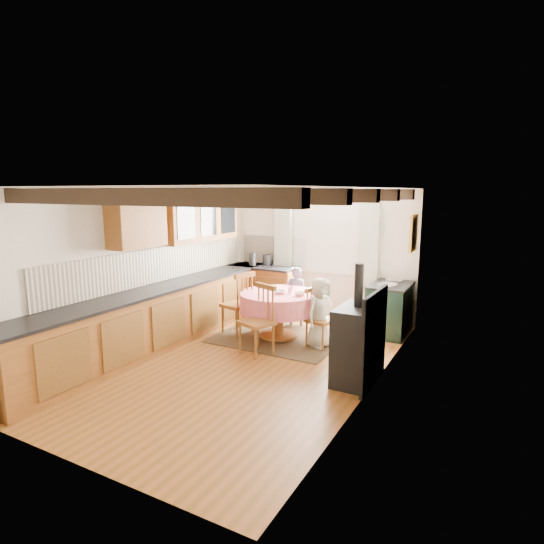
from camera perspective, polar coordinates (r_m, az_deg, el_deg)
The scene contains 40 objects.
floor at distance 6.41m, azimuth -3.47°, elevation -11.31°, with size 3.60×5.50×0.00m, color #A15828.
ceiling at distance 5.96m, azimuth -3.72°, elevation 10.67°, with size 3.60×5.50×0.00m, color white.
wall_back at distance 8.50m, azimuth 6.27°, elevation 2.41°, with size 3.60×0.00×2.40m, color silver.
wall_front at distance 4.08m, azimuth -24.65°, elevation -7.21°, with size 3.60×0.00×2.40m, color silver.
wall_left at distance 7.18m, azimuth -15.89°, elevation 0.61°, with size 0.00×5.50×2.40m, color silver.
wall_right at distance 5.36m, azimuth 12.99°, elevation -2.47°, with size 0.00×5.50×2.40m, color silver.
beam_a at distance 4.39m, azimuth -17.87°, elevation 9.15°, with size 3.60×0.16×0.16m, color black.
beam_b at distance 5.14m, azimuth -9.72°, elevation 9.60°, with size 3.60×0.16×0.16m, color black.
beam_c at distance 5.96m, azimuth -3.71°, elevation 9.80°, with size 3.60×0.16×0.16m, color black.
beam_d at distance 6.83m, azimuth 0.81°, elevation 9.89°, with size 3.60×0.16×0.16m, color black.
beam_e at distance 7.73m, azimuth 4.30°, elevation 9.92°, with size 3.60×0.16×0.16m, color black.
splash_left at distance 7.38m, azimuth -14.16°, elevation 0.95°, with size 0.02×4.50×0.55m, color beige.
splash_back at distance 8.90m, azimuth 0.24°, elevation 2.83°, with size 1.40×0.02×0.55m, color beige.
base_cabinet_left at distance 7.14m, azimuth -13.85°, elevation -5.60°, with size 0.60×5.30×0.88m, color #945123.
base_cabinet_back at distance 8.81m, azimuth -0.91°, elevation -2.26°, with size 1.30×0.60×0.88m, color #945123.
worktop_left at distance 7.01m, azimuth -13.89°, elevation -2.01°, with size 0.64×5.30×0.04m, color black.
worktop_back at distance 8.71m, azimuth -0.98°, elevation 0.67°, with size 1.30×0.64×0.04m, color black.
wall_cabinet_glass at distance 7.89m, azimuth -9.15°, elevation 7.21°, with size 0.34×1.80×0.90m, color #945123.
wall_cabinet_solid at distance 6.76m, azimuth -16.91°, elevation 5.97°, with size 0.34×0.90×0.70m, color #945123.
window_frame at distance 8.40m, azimuth 6.92°, elevation 5.05°, with size 1.34×0.03×1.54m, color white.
window_pane at distance 8.41m, azimuth 6.93°, elevation 5.06°, with size 1.20×0.01×1.40m, color white.
curtain_left at distance 8.73m, azimuth 1.44°, elevation 2.02°, with size 0.35×0.10×2.10m, color #AEBFA0.
curtain_right at distance 8.11m, azimuth 12.21°, elevation 1.14°, with size 0.35×0.10×2.10m, color #AEBFA0.
curtain_rod at distance 8.29m, azimuth 6.79°, elevation 9.14°, with size 0.03×0.03×2.00m, color black.
wall_picture at distance 7.51m, azimuth 17.66°, elevation 4.79°, with size 0.04×0.50×0.60m, color gold.
wall_plate at distance 8.08m, azimuth 13.20°, elevation 5.36°, with size 0.30×0.30×0.02m, color silver.
rug at distance 7.34m, azimuth 0.87°, elevation -8.40°, with size 1.97×1.53×0.01m, color #403317.
dining_table at distance 7.23m, azimuth 0.88°, elevation -5.60°, with size 1.26×1.26×0.76m, color #F65686, non-canonical shape.
chair_near at distance 6.52m, azimuth -2.00°, elevation -6.16°, with size 0.44×0.46×1.03m, color #97642B, non-canonical shape.
chair_left at distance 7.47m, azimuth -4.44°, elevation -3.90°, with size 0.45×0.47×1.06m, color #97642B, non-canonical shape.
chair_right at distance 6.86m, azimuth 6.29°, elevation -5.84°, with size 0.39×0.41×0.92m, color #97642B, non-canonical shape.
aga_range at distance 7.71m, azimuth 14.84°, elevation -4.50°, with size 0.61×0.94×0.87m, color black, non-canonical shape.
cast_iron_stove at distance 5.61m, azimuth 10.88°, elevation -6.52°, with size 0.45×0.75×1.51m, color black, non-canonical shape.
child_far at distance 7.88m, azimuth 3.11°, elevation -3.12°, with size 0.39×0.25×1.06m, color slate.
child_right at distance 6.84m, azimuth 6.16°, elevation -5.19°, with size 0.53×0.34×1.08m, color beige.
bowl_a at distance 7.09m, azimuth 1.00°, elevation -2.56°, with size 0.19×0.19×0.05m, color silver.
bowl_b at distance 6.95m, azimuth 3.58°, elevation -2.80°, with size 0.17×0.17×0.05m, color silver.
cup at distance 7.14m, azimuth 2.36°, elevation -2.29°, with size 0.10×0.10×0.09m, color silver.
canister_tall at distance 8.75m, azimuth -2.51°, elevation 1.67°, with size 0.15×0.15×0.25m, color #262628.
canister_wide at distance 8.82m, azimuth -0.63°, elevation 1.58°, with size 0.18×0.18×0.20m, color #262628.
Camera 1 is at (3.16, -5.05, 2.36)m, focal length 29.43 mm.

